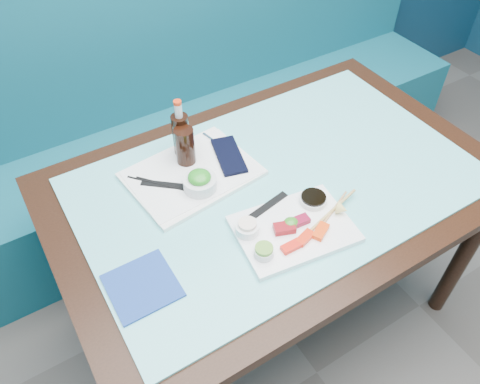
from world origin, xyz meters
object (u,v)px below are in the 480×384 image
dining_table (277,200)px  cola_glass (185,146)px  serving_tray (192,174)px  blue_napkin (142,286)px  booth_bench (173,132)px  cola_bottle_body (181,137)px  seaweed_bowl (200,183)px  sashimi_plate (294,229)px

dining_table → cola_glass: 0.34m
serving_tray → blue_napkin: size_ratio=2.29×
booth_bench → cola_bottle_body: bearing=-109.0°
serving_tray → cola_bottle_body: bearing=71.8°
booth_bench → blue_napkin: bearing=-117.9°
seaweed_bowl → cola_bottle_body: bearing=80.2°
seaweed_bowl → cola_bottle_body: size_ratio=0.65×
cola_glass → blue_napkin: size_ratio=0.75×
serving_tray → cola_bottle_body: size_ratio=2.45×
seaweed_bowl → blue_napkin: (-0.29, -0.22, -0.03)m
cola_glass → serving_tray: bearing=-100.3°
serving_tray → seaweed_bowl: size_ratio=3.76×
serving_tray → seaweed_bowl: seaweed_bowl is taller
dining_table → booth_bench: bearing=90.0°
booth_bench → serving_tray: booth_bench is taller
seaweed_bowl → cola_bottle_body: 0.18m
serving_tray → booth_bench: bearing=65.3°
serving_tray → cola_glass: cola_glass is taller
seaweed_bowl → cola_glass: 0.14m
cola_glass → cola_bottle_body: 0.05m
blue_napkin → booth_bench: bearing=62.1°
seaweed_bowl → cola_glass: size_ratio=0.81×
sashimi_plate → booth_bench: bearing=93.3°
booth_bench → dining_table: booth_bench is taller
dining_table → sashimi_plate: 0.23m
serving_tray → blue_napkin: bearing=-141.8°
serving_tray → cola_glass: 0.09m
booth_bench → dining_table: size_ratio=2.14×
cola_glass → sashimi_plate: bearing=-72.2°
cola_glass → cola_bottle_body: bearing=77.2°
serving_tray → cola_bottle_body: 0.13m
dining_table → seaweed_bowl: bearing=160.0°
booth_bench → cola_glass: (-0.21, -0.63, 0.46)m
sashimi_plate → serving_tray: bearing=119.6°
sashimi_plate → cola_glass: size_ratio=2.54×
cola_glass → blue_napkin: cola_glass is taller
sashimi_plate → serving_tray: 0.38m
seaweed_bowl → sashimi_plate: bearing=-61.3°
dining_table → sashimi_plate: sashimi_plate is taller
dining_table → seaweed_bowl: (-0.23, 0.08, 0.13)m
sashimi_plate → seaweed_bowl: seaweed_bowl is taller
seaweed_bowl → cola_bottle_body: (0.03, 0.18, 0.04)m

